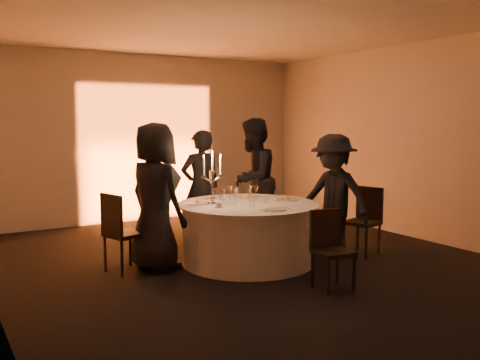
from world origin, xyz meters
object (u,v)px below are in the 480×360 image
guest_left (155,197)px  chair_back_right (257,204)px  candelabra (212,186)px  chair_left (120,228)px  guest_back_left (201,188)px  guest_right (333,196)px  chair_front (330,245)px  chair_right (365,217)px  guest_back_right (253,180)px  coffee_cup (219,205)px  banquet_table (248,233)px  chair_back_left (156,211)px

guest_left → chair_back_right: bearing=-83.2°
chair_back_right → candelabra: bearing=1.9°
chair_left → guest_back_left: bearing=-75.0°
chair_back_right → guest_right: size_ratio=0.59×
chair_back_right → chair_front: 2.50m
chair_left → chair_right: bearing=-118.9°
guest_left → chair_right: bearing=-119.1°
chair_back_right → guest_left: guest_left is taller
chair_back_right → guest_back_right: guest_back_right is taller
chair_left → guest_back_right: size_ratio=0.52×
guest_back_right → coffee_cup: bearing=9.3°
guest_back_left → guest_right: size_ratio=1.02×
candelabra → guest_left: bearing=168.0°
chair_left → guest_right: 2.78m
banquet_table → chair_right: 1.68m
chair_right → chair_front: 1.69m
banquet_table → candelabra: (-0.43, 0.15, 0.63)m
chair_front → chair_back_left: bearing=113.5°
banquet_table → chair_right: chair_right is taller
chair_back_right → chair_right: size_ratio=1.07×
chair_left → candelabra: 1.24m
guest_left → candelabra: (0.70, -0.15, 0.11)m
guest_left → candelabra: size_ratio=2.61×
chair_left → guest_left: guest_left is taller
chair_right → coffee_cup: bearing=-114.0°
coffee_cup → guest_back_left: bearing=72.4°
chair_front → guest_back_left: bearing=104.0°
chair_back_right → guest_back_left: bearing=-45.7°
chair_front → guest_right: (0.90, 1.00, 0.34)m
chair_back_left → guest_back_left: 0.76m
banquet_table → guest_left: guest_left is taller
banquet_table → guest_back_left: guest_back_left is taller
chair_back_right → chair_front: chair_back_right is taller
chair_back_left → guest_back_right: size_ratio=0.46×
guest_back_right → guest_left: bearing=-11.9°
chair_left → guest_back_right: bearing=-87.8°
candelabra → chair_front: bearing=-66.6°
chair_back_right → chair_left: bearing=-18.1°
chair_left → chair_front: (1.77, -1.72, -0.06)m
guest_back_left → candelabra: (-0.38, -1.10, 0.17)m
banquet_table → chair_front: size_ratio=2.10×
guest_left → guest_back_right: bearing=-82.0°
banquet_table → chair_back_right: (0.82, 1.07, 0.17)m
chair_right → guest_back_right: 1.79m
chair_back_right → chair_front: bearing=41.5°
chair_left → candelabra: size_ratio=1.40×
chair_back_right → chair_right: chair_back_right is taller
chair_right → chair_front: chair_right is taller
guest_left → candelabra: guest_left is taller
chair_back_right → guest_back_left: size_ratio=0.58×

